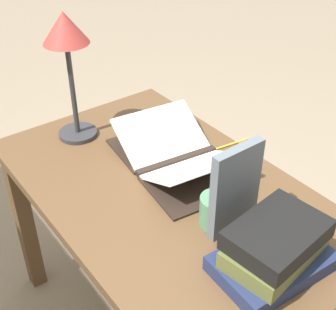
{
  "coord_description": "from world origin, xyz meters",
  "views": [
    {
      "loc": [
        -0.92,
        0.69,
        1.64
      ],
      "look_at": [
        0.05,
        -0.04,
        0.8
      ],
      "focal_mm": 50.0,
      "sensor_mm": 36.0,
      "label": 1
    }
  ],
  "objects": [
    {
      "name": "reading_desk",
      "position": [
        0.0,
        0.0,
        0.62
      ],
      "size": [
        1.19,
        0.72,
        0.72
      ],
      "color": "brown",
      "rests_on": "ground_plane"
    },
    {
      "name": "open_book",
      "position": [
        0.09,
        -0.11,
        0.76
      ],
      "size": [
        0.52,
        0.37,
        0.11
      ],
      "rotation": [
        0.0,
        0.0,
        -0.13
      ],
      "color": "black",
      "rests_on": "reading_desk"
    },
    {
      "name": "book_stack_tall",
      "position": [
        -0.42,
        -0.02,
        0.79
      ],
      "size": [
        0.21,
        0.31,
        0.15
      ],
      "color": "#1E284C",
      "rests_on": "reading_desk"
    },
    {
      "name": "book_standing_upright",
      "position": [
        -0.25,
        -0.04,
        0.86
      ],
      "size": [
        0.03,
        0.16,
        0.27
      ],
      "rotation": [
        0.0,
        0.0,
        0.01
      ],
      "color": "slate",
      "rests_on": "reading_desk"
    },
    {
      "name": "reading_lamp",
      "position": [
        0.45,
        0.07,
        1.08
      ],
      "size": [
        0.15,
        0.15,
        0.46
      ],
      "color": "#2D2D33",
      "rests_on": "reading_desk"
    },
    {
      "name": "coffee_mug",
      "position": [
        -0.21,
        -0.02,
        0.77
      ],
      "size": [
        0.09,
        0.12,
        0.09
      ],
      "rotation": [
        0.0,
        0.0,
        5.0
      ],
      "color": "#4C7F5B",
      "rests_on": "reading_desk"
    },
    {
      "name": "pencil",
      "position": [
        0.06,
        -0.31,
        0.73
      ],
      "size": [
        0.03,
        0.17,
        0.01
      ],
      "rotation": [
        0.0,
        0.0,
        -0.14
      ],
      "color": "gold",
      "rests_on": "reading_desk"
    }
  ]
}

